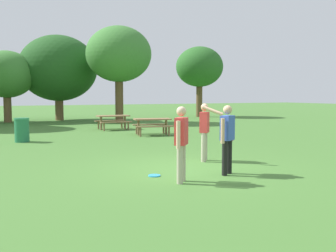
# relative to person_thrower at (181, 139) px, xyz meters

# --- Properties ---
(ground_plane) EXTENTS (120.00, 120.00, 0.00)m
(ground_plane) POSITION_rel_person_thrower_xyz_m (0.78, 1.24, -0.94)
(ground_plane) COLOR #447530
(person_thrower) EXTENTS (0.44, 0.48, 1.64)m
(person_thrower) POSITION_rel_person_thrower_xyz_m (0.00, 0.00, 0.00)
(person_thrower) COLOR #B7AD93
(person_thrower) RESTS_ON ground
(person_catcher) EXTENTS (0.49, 0.84, 1.64)m
(person_catcher) POSITION_rel_person_thrower_xyz_m (1.83, 2.02, 0.02)
(person_catcher) COLOR #B7AD93
(person_catcher) RESTS_ON ground
(person_bystander) EXTENTS (0.53, 0.39, 1.64)m
(person_bystander) POSITION_rel_person_thrower_xyz_m (1.35, 0.24, 0.00)
(person_bystander) COLOR black
(person_bystander) RESTS_ON ground
(frisbee) EXTENTS (0.28, 0.28, 0.03)m
(frisbee) POSITION_rel_person_thrower_xyz_m (-0.27, 0.83, -0.93)
(frisbee) COLOR #2D9EDB
(frisbee) RESTS_ON ground
(picnic_table_near) EXTENTS (1.97, 1.76, 0.77)m
(picnic_table_near) POSITION_rel_person_thrower_xyz_m (3.31, 9.10, -0.38)
(picnic_table_near) COLOR olive
(picnic_table_near) RESTS_ON ground
(picnic_table_far) EXTENTS (1.74, 1.46, 0.77)m
(picnic_table_far) POSITION_rel_person_thrower_xyz_m (2.49, 12.49, -0.38)
(picnic_table_far) COLOR olive
(picnic_table_far) RESTS_ON ground
(trash_can_beside_table) EXTENTS (0.59, 0.59, 0.96)m
(trash_can_beside_table) POSITION_rel_person_thrower_xyz_m (-2.43, 8.95, -0.46)
(trash_can_beside_table) COLOR #237047
(trash_can_beside_table) RESTS_ON ground
(tree_far_right) EXTENTS (3.72, 3.72, 4.83)m
(tree_far_right) POSITION_rel_person_thrower_xyz_m (-2.29, 20.77, 2.28)
(tree_far_right) COLOR brown
(tree_far_right) RESTS_ON ground
(tree_slender_mid) EXTENTS (5.58, 5.58, 6.16)m
(tree_slender_mid) POSITION_rel_person_thrower_xyz_m (1.22, 21.26, 2.83)
(tree_slender_mid) COLOR brown
(tree_slender_mid) RESTS_ON ground
(tree_back_left) EXTENTS (4.32, 4.32, 6.38)m
(tree_back_left) POSITION_rel_person_thrower_xyz_m (4.39, 17.05, 3.56)
(tree_back_left) COLOR brown
(tree_back_left) RESTS_ON ground
(tree_back_right) EXTENTS (3.95, 3.95, 5.89)m
(tree_back_right) POSITION_rel_person_thrower_xyz_m (12.66, 20.54, 3.22)
(tree_back_right) COLOR brown
(tree_back_right) RESTS_ON ground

